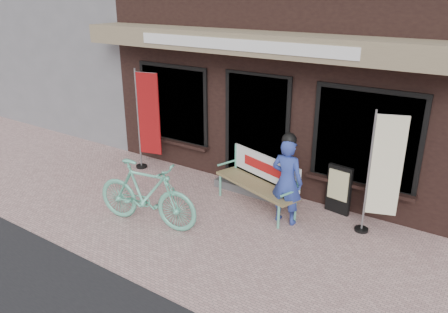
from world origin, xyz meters
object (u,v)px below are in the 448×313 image
Objects in this scene: bench at (260,178)px; nobori_cream at (383,173)px; person at (287,179)px; bicycle at (146,194)px; menu_stand at (339,189)px; nobori_red at (147,119)px.

nobori_cream reaches higher than bench.
bicycle is at bearing -144.13° from person.
nobori_cream reaches higher than person.
bench is 0.98× the size of bicycle.
nobori_cream is at bearing -14.84° from menu_stand.
nobori_cream is 0.99m from menu_stand.
nobori_red is 4.73m from nobori_cream.
menu_stand is at bearing 52.11° from person.
nobori_red is 2.49× the size of menu_stand.
bicycle is (-1.18, -1.56, -0.00)m from bench.
nobori_red is at bearing -166.09° from bench.
nobori_red is at bearing 32.83° from bicycle.
person is 3.45m from nobori_red.
menu_stand is (0.59, 0.78, -0.31)m from person.
nobori_red reaches higher than menu_stand.
nobori_cream is (4.73, 0.05, -0.08)m from nobori_red.
nobori_cream reaches higher than bicycle.
person reaches higher than bicycle.
bench is 0.89× the size of nobori_cream.
nobori_red reaches higher than person.
bicycle is (-1.80, -1.33, -0.21)m from person.
nobori_cream is (1.95, 0.24, 0.48)m from bench.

